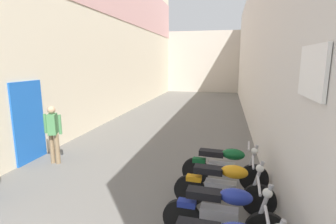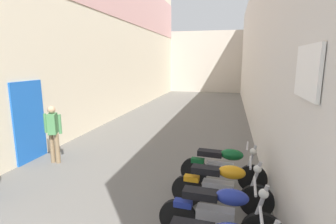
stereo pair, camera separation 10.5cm
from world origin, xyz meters
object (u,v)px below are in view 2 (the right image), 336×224
Objects in this scene: motorcycle_fourth at (221,185)px; pedestrian_further_down at (53,130)px; motorcycle_fifth at (223,166)px; motorcycle_third at (219,213)px.

pedestrian_further_down reaches higher than motorcycle_fourth.
motorcycle_fourth is at bearing -90.00° from motorcycle_fifth.
pedestrian_further_down is at bearing 163.53° from motorcycle_fourth.
motorcycle_fifth is at bearing 90.00° from motorcycle_fourth.
motorcycle_fourth is (-0.00, 0.89, 0.00)m from motorcycle_third.
pedestrian_further_down is at bearing 153.68° from motorcycle_third.
pedestrian_further_down reaches higher than motorcycle_third.
motorcycle_third is 1.00× the size of motorcycle_fourth.
pedestrian_further_down is (-4.47, 1.32, 0.42)m from motorcycle_fourth.
pedestrian_further_down is at bearing 174.77° from motorcycle_fifth.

